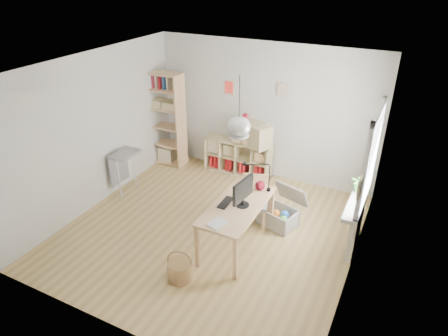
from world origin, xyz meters
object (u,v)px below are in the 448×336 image
at_px(chair, 254,199).
at_px(drawer_chest, 252,133).
at_px(storage_chest, 280,213).
at_px(cube_shelf, 238,159).
at_px(monitor, 243,191).
at_px(tall_bookshelf, 165,116).
at_px(desk, 237,210).

distance_m(chair, drawer_chest, 1.78).
relative_size(chair, storage_chest, 1.08).
bearing_deg(cube_shelf, monitor, -63.61).
relative_size(chair, monitor, 1.79).
bearing_deg(monitor, cube_shelf, 123.88).
bearing_deg(drawer_chest, tall_bookshelf, -148.38).
distance_m(tall_bookshelf, monitor, 3.29).
relative_size(desk, drawer_chest, 1.87).
xyz_separation_m(desk, storage_chest, (0.41, 0.85, -0.45)).
height_order(cube_shelf, drawer_chest, drawer_chest).
distance_m(cube_shelf, tall_bookshelf, 1.77).
bearing_deg(cube_shelf, desk, -65.39).
bearing_deg(cube_shelf, drawer_chest, -7.32).
bearing_deg(chair, drawer_chest, 98.05).
bearing_deg(cube_shelf, tall_bookshelf, -169.81).
height_order(cube_shelf, tall_bookshelf, tall_bookshelf).
distance_m(desk, cube_shelf, 2.48).
distance_m(tall_bookshelf, drawer_chest, 1.90).
xyz_separation_m(cube_shelf, storage_chest, (1.43, -1.38, -0.09)).
height_order(tall_bookshelf, drawer_chest, tall_bookshelf).
relative_size(desk, chair, 1.67).
bearing_deg(chair, storage_chest, 14.09).
xyz_separation_m(tall_bookshelf, drawer_chest, (1.88, 0.24, -0.14)).
height_order(tall_bookshelf, monitor, tall_bookshelf).
bearing_deg(tall_bookshelf, drawer_chest, 7.26).
height_order(tall_bookshelf, chair, tall_bookshelf).
height_order(desk, tall_bookshelf, tall_bookshelf).
bearing_deg(monitor, storage_chest, 75.77).
xyz_separation_m(monitor, drawer_chest, (-0.78, 2.17, -0.05)).
bearing_deg(cube_shelf, storage_chest, -43.96).
height_order(storage_chest, monitor, monitor).
relative_size(cube_shelf, chair, 1.56).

